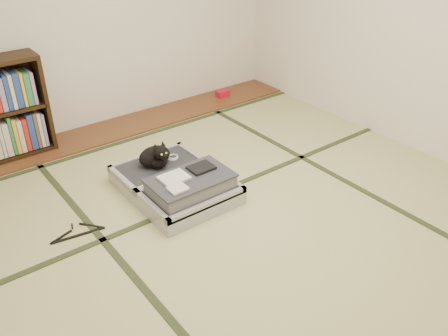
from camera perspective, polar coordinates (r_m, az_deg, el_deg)
floor at (r=3.65m, az=2.72°, el=-5.84°), size 4.50×4.50×0.00m
wood_strip at (r=5.12m, az=-11.76°, el=4.96°), size 4.00×0.50×0.02m
red_item at (r=5.75m, az=-0.20°, el=8.96°), size 0.15×0.09×0.07m
room_shell at (r=3.03m, az=3.41°, el=17.07°), size 4.50×4.50×4.50m
tatami_borders at (r=3.97m, az=-1.84°, el=-2.44°), size 4.00×4.50×0.01m
suitcase at (r=3.86m, az=-5.61°, el=-1.94°), size 0.73×0.97×0.29m
cat at (r=4.00m, az=-8.17°, el=1.41°), size 0.32×0.33×0.26m
cable_coil at (r=4.15m, az=-6.18°, el=1.29°), size 0.10×0.10×0.02m
hanger at (r=3.63m, az=-17.21°, el=-7.47°), size 0.39×0.20×0.01m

